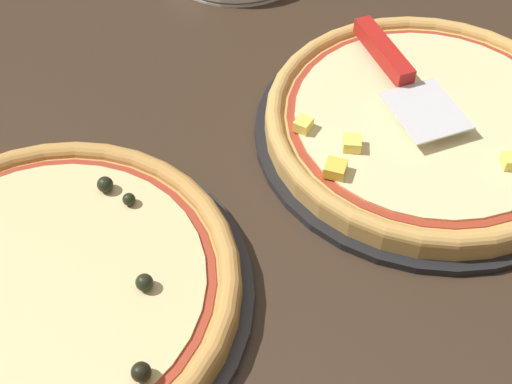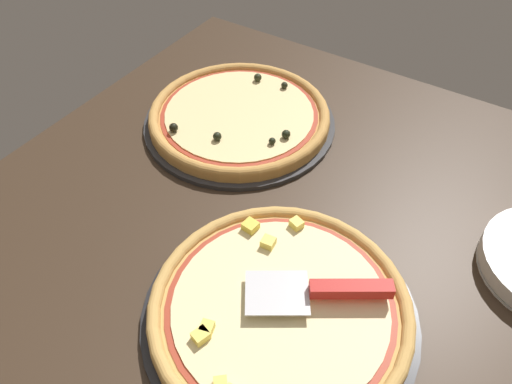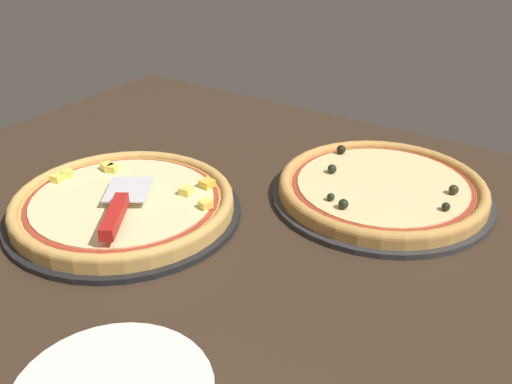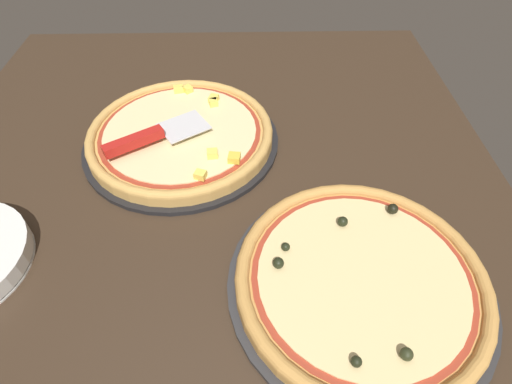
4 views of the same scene
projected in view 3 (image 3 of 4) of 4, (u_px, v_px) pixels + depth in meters
ground_plane at (191, 224)px, 106.37cm from camera, size 124.05×115.69×3.60cm
pizza_pan_front at (124, 213)px, 105.21cm from camera, size 41.01×41.01×1.00cm
pizza_front at (123, 202)px, 104.23cm from camera, size 38.55×38.55×3.83cm
pizza_pan_back at (381, 196)px, 110.71cm from camera, size 40.45×40.45×1.00cm
pizza_back at (382, 187)px, 109.81cm from camera, size 38.02×38.02×3.95cm
serving_spatula at (118, 209)px, 96.12cm from camera, size 15.47×20.39×2.00cm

